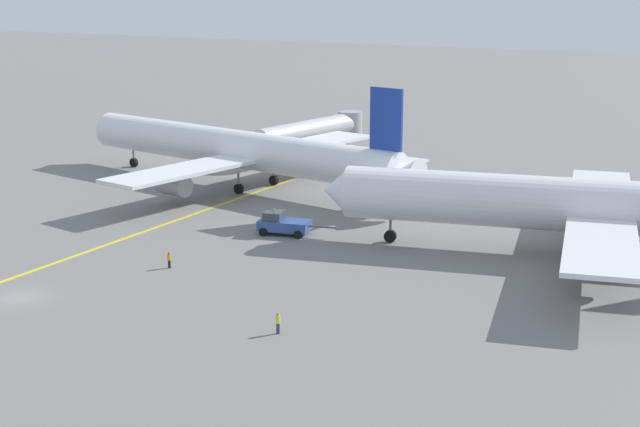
# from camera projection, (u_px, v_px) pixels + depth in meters

# --- Properties ---
(ground_plane) EXTENTS (600.00, 600.00, 0.00)m
(ground_plane) POSITION_uv_depth(u_px,v_px,m) (20.00, 298.00, 84.21)
(ground_plane) COLOR slate
(taxiway_stripe) EXTENTS (3.41, 119.98, 0.01)m
(taxiway_stripe) POSITION_uv_depth(u_px,v_px,m) (60.00, 261.00, 94.85)
(taxiway_stripe) COLOR yellow
(taxiway_stripe) RESTS_ON ground
(airliner_at_gate_left) EXTENTS (56.91, 45.79, 14.76)m
(airliner_at_gate_left) POSITION_uv_depth(u_px,v_px,m) (239.00, 150.00, 127.25)
(airliner_at_gate_left) COLOR white
(airliner_at_gate_left) RESTS_ON ground
(airliner_being_pushed) EXTENTS (52.14, 43.17, 16.83)m
(airliner_being_pushed) POSITION_uv_depth(u_px,v_px,m) (582.00, 206.00, 95.33)
(airliner_being_pushed) COLOR silver
(airliner_being_pushed) RESTS_ON ground
(pushback_tug) EXTENTS (8.78, 4.00, 2.76)m
(pushback_tug) POSITION_uv_depth(u_px,v_px,m) (283.00, 224.00, 104.57)
(pushback_tug) COLOR #2D4C8C
(pushback_tug) RESTS_ON ground
(ground_crew_marshaller_foreground) EXTENTS (0.36, 0.36, 1.73)m
(ground_crew_marshaller_foreground) POSITION_uv_depth(u_px,v_px,m) (278.00, 323.00, 75.55)
(ground_crew_marshaller_foreground) COLOR #2D3351
(ground_crew_marshaller_foreground) RESTS_ON ground
(ground_crew_ramp_agent_by_cones) EXTENTS (0.36, 0.50, 1.57)m
(ground_crew_ramp_agent_by_cones) POSITION_uv_depth(u_px,v_px,m) (169.00, 260.00, 92.52)
(ground_crew_ramp_agent_by_cones) COLOR black
(ground_crew_ramp_agent_by_cones) RESTS_ON ground
(jet_bridge) EXTENTS (7.35, 23.68, 6.08)m
(jet_bridge) POSITION_uv_depth(u_px,v_px,m) (316.00, 129.00, 148.12)
(jet_bridge) COLOR #B7B7BC
(jet_bridge) RESTS_ON ground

